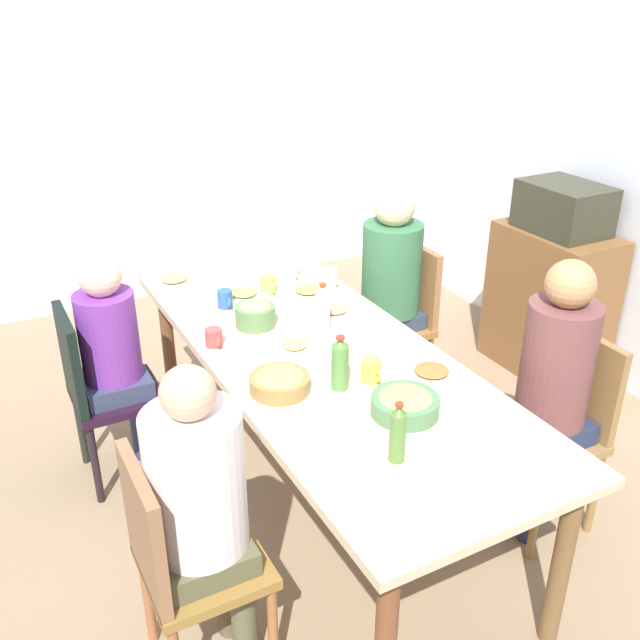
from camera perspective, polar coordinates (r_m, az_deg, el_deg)
The scene contains 31 objects.
ground_plane at distance 3.48m, azimuth 0.00°, elevation -13.86°, with size 6.46×6.46×0.00m, color #897055.
wall_left at distance 5.35m, azimuth -14.51°, elevation 15.15°, with size 0.12×4.36×2.60m, color silver.
dining_table at distance 3.08m, azimuth 0.00°, elevation -3.74°, with size 2.44×0.94×0.78m.
chair_0 at distance 2.48m, azimuth -11.30°, elevation -18.37°, with size 0.40×0.40×0.90m.
person_0 at distance 2.36m, azimuth -9.62°, elevation -14.05°, with size 0.32×0.32×1.21m.
chair_1 at distance 3.45m, azimuth -17.52°, elevation -5.17°, with size 0.40×0.40×0.90m.
person_1 at distance 3.39m, azimuth -16.36°, elevation -2.40°, with size 0.30×0.30×1.15m.
chair_2 at distance 3.23m, azimuth 18.89°, elevation -7.74°, with size 0.40×0.40×0.90m.
person_2 at distance 3.05m, azimuth 18.33°, elevation -4.51°, with size 0.30×0.30×1.26m.
chair_3 at distance 4.02m, azimuth 6.59°, elevation 0.52°, with size 0.40×0.40×0.90m.
person_3 at distance 3.88m, azimuth 5.68°, elevation 3.56°, with size 0.32×0.32×1.26m.
plate_0 at distance 3.37m, azimuth 1.20°, elevation 0.70°, with size 0.23×0.23×0.04m.
plate_1 at distance 2.89m, azimuth 9.01°, elevation -4.26°, with size 0.25×0.25×0.04m.
plate_2 at distance 3.58m, azimuth -0.99°, elevation 2.29°, with size 0.24×0.24×0.04m.
plate_3 at distance 3.57m, azimuth -6.17°, elevation 2.05°, with size 0.24×0.24×0.04m.
plate_4 at distance 3.80m, azimuth -11.73°, elevation 3.14°, with size 0.25×0.25×0.04m.
plate_5 at distance 3.05m, azimuth -2.07°, elevation -2.20°, with size 0.20×0.20×0.04m.
bowl_0 at distance 2.62m, azimuth 6.90°, elevation -6.71°, with size 0.25×0.25×0.09m.
bowl_1 at distance 3.25m, azimuth -5.27°, elevation 0.50°, with size 0.19×0.19×0.12m.
bowl_2 at distance 2.75m, azimuth -3.29°, elevation -5.00°, with size 0.24×0.24×0.08m.
cup_0 at distance 2.81m, azimuth 4.15°, elevation -4.11°, with size 0.11×0.08×0.09m.
cup_1 at distance 3.68m, azimuth 0.85°, elevation 3.49°, with size 0.11×0.08×0.09m.
cup_2 at distance 3.46m, azimuth -7.69°, elevation 1.69°, with size 0.11×0.07×0.09m.
cup_3 at distance 3.60m, azimuth -4.23°, elevation 2.88°, with size 0.11×0.08×0.09m.
cup_4 at distance 3.10m, azimuth -8.59°, elevation -1.43°, with size 0.11×0.07×0.08m.
cup_5 at distance 3.78m, azimuth -2.43°, elevation 4.13°, with size 0.12×0.09×0.10m.
bottle_0 at distance 2.35m, azimuth 6.32°, elevation -9.13°, with size 0.06×0.06×0.22m.
bottle_1 at distance 2.73m, azimuth 1.63°, elevation -3.57°, with size 0.07×0.07×0.23m.
bottle_2 at distance 3.16m, azimuth 0.22°, elevation 0.88°, with size 0.06×0.06×0.24m.
side_cabinet at distance 4.52m, azimuth 18.06°, elevation 1.44°, with size 0.70×0.44×0.90m, color brown.
microwave at distance 4.32m, azimuth 19.13°, elevation 8.57°, with size 0.48×0.36×0.28m, color #2D2E20.
Camera 1 is at (2.36, -1.26, 2.22)m, focal length 39.52 mm.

